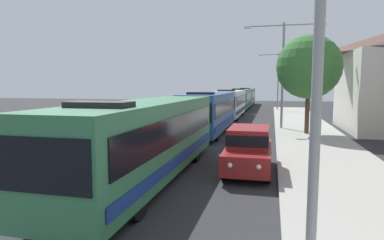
# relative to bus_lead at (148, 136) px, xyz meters

# --- Properties ---
(bus_lead) EXTENTS (2.58, 12.09, 3.21)m
(bus_lead) POSITION_rel_bus_lead_xyz_m (0.00, 0.00, 0.00)
(bus_lead) COLOR #33724C
(bus_lead) RESTS_ON ground_plane
(bus_second_in_line) EXTENTS (2.58, 10.85, 3.21)m
(bus_second_in_line) POSITION_rel_bus_lead_xyz_m (-0.00, 12.74, -0.00)
(bus_second_in_line) COLOR #284C8C
(bus_second_in_line) RESTS_ON ground_plane
(bus_middle) EXTENTS (2.58, 11.53, 3.21)m
(bus_middle) POSITION_rel_bus_lead_xyz_m (-0.00, 25.37, -0.00)
(bus_middle) COLOR silver
(bus_middle) RESTS_ON ground_plane
(bus_fourth_in_line) EXTENTS (2.58, 10.61, 3.21)m
(bus_fourth_in_line) POSITION_rel_bus_lead_xyz_m (-0.00, 37.60, -0.00)
(bus_fourth_in_line) COLOR #33724C
(bus_fourth_in_line) RESTS_ON ground_plane
(bus_rear) EXTENTS (2.58, 12.00, 3.21)m
(bus_rear) POSITION_rel_bus_lead_xyz_m (-0.00, 49.32, -0.00)
(bus_rear) COLOR #33724C
(bus_rear) RESTS_ON ground_plane
(white_suv) EXTENTS (1.86, 4.52, 1.90)m
(white_suv) POSITION_rel_bus_lead_xyz_m (3.70, 2.06, -0.66)
(white_suv) COLOR maroon
(white_suv) RESTS_ON ground_plane
(streetlamp_near) EXTENTS (6.41, 0.28, 7.66)m
(streetlamp_near) POSITION_rel_bus_lead_xyz_m (5.40, -5.28, 3.23)
(streetlamp_near) COLOR gray
(streetlamp_near) RESTS_ON sidewalk
(streetlamp_mid) EXTENTS (6.40, 0.28, 8.52)m
(streetlamp_mid) POSITION_rel_bus_lead_xyz_m (5.40, 16.19, 3.69)
(streetlamp_mid) COLOR gray
(streetlamp_mid) RESTS_ON sidewalk
(streetlamp_far) EXTENTS (5.63, 0.28, 8.14)m
(streetlamp_far) POSITION_rel_bus_lead_xyz_m (5.40, 37.66, 3.43)
(streetlamp_far) COLOR gray
(streetlamp_far) RESTS_ON sidewalk
(roadside_tree) EXTENTS (4.58, 4.58, 7.12)m
(roadside_tree) POSITION_rel_bus_lead_xyz_m (7.12, 13.38, 3.27)
(roadside_tree) COLOR #4C3823
(roadside_tree) RESTS_ON sidewalk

